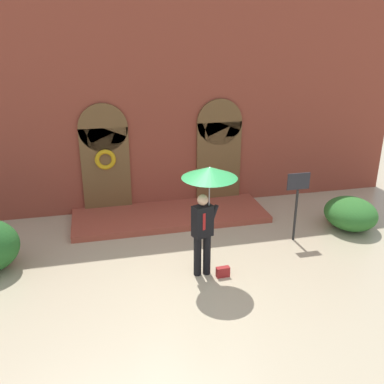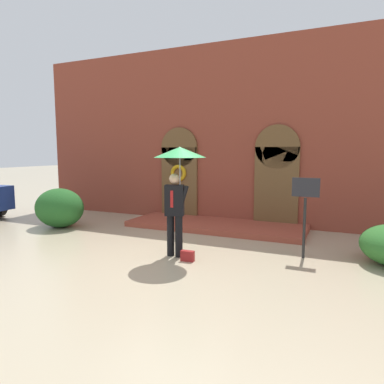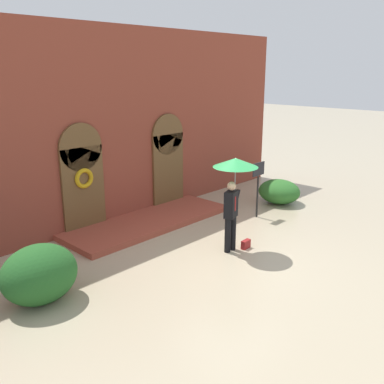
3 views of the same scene
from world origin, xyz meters
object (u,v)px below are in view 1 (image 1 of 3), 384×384
(person_with_umbrella, at_px, (208,189))
(sign_post, at_px, (297,196))
(shrub_right, at_px, (351,213))
(handbag, at_px, (223,272))

(person_with_umbrella, bearing_deg, sign_post, 22.04)
(sign_post, bearing_deg, person_with_umbrella, -157.96)
(shrub_right, bearing_deg, handbag, -158.97)
(shrub_right, bearing_deg, sign_post, -170.31)
(handbag, distance_m, shrub_right, 4.17)
(handbag, xyz_separation_m, shrub_right, (3.88, 1.49, 0.29))
(person_with_umbrella, relative_size, sign_post, 1.37)
(person_with_umbrella, distance_m, shrub_right, 4.63)
(handbag, relative_size, sign_post, 0.16)
(person_with_umbrella, height_order, shrub_right, person_with_umbrella)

